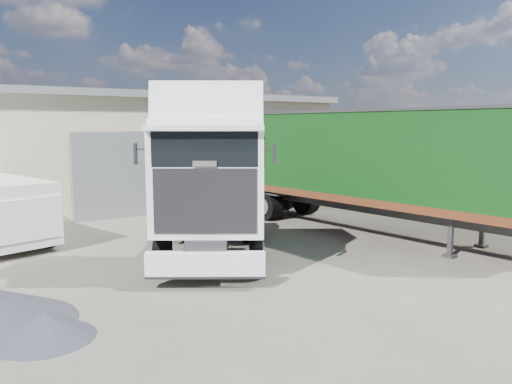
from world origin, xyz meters
TOP-DOWN VIEW (x-y plane):
  - ground at (0.00, 0.00)m, footprint 120.00×120.00m
  - warehouse at (-6.00, 16.00)m, footprint 30.60×12.60m
  - brick_boundary_wall at (11.50, 6.00)m, footprint 0.35×26.00m
  - tractor_unit at (-1.88, 1.85)m, footprint 6.04×7.56m
  - box_trailer at (4.58, 3.09)m, footprint 4.79×13.42m

SIDE VIEW (x-z plane):
  - ground at x=0.00m, z-range 0.00..0.00m
  - brick_boundary_wall at x=11.50m, z-range 0.00..2.50m
  - tractor_unit at x=-1.88m, z-range -0.39..4.51m
  - warehouse at x=-6.00m, z-range -0.05..5.37m
  - box_trailer at x=4.58m, z-range 0.48..4.85m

